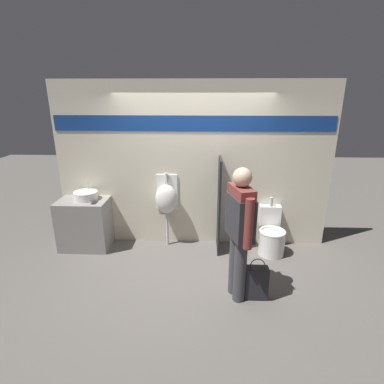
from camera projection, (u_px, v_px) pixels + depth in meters
The scene contains 10 objects.
ground_plane at pixel (192, 258), 4.76m from camera, with size 16.00×16.00×0.00m, color #5B5651.
display_wall at pixel (193, 166), 4.90m from camera, with size 4.49×0.07×2.70m.
sink_counter at pixel (85, 224), 4.99m from camera, with size 0.80×0.53×0.84m.
sink_basin at pixel (86, 195), 4.88m from camera, with size 0.38×0.38×0.27m.
cell_phone at pixel (94, 203), 4.74m from camera, with size 0.07×0.14×0.01m.
divider_near_counter at pixel (219, 206), 4.80m from camera, with size 0.03×0.50×1.55m.
urinal_near_counter at pixel (167, 199), 4.94m from camera, with size 0.37×0.26×1.25m.
toilet at pixel (271, 236), 4.85m from camera, with size 0.42×0.59×0.88m.
person_in_vest at pixel (240, 226), 3.57m from camera, with size 0.33×0.58×1.70m.
shopping_bag at pixel (256, 282), 3.78m from camera, with size 0.29×0.16×0.56m.
Camera 1 is at (0.18, -4.18, 2.50)m, focal length 28.00 mm.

